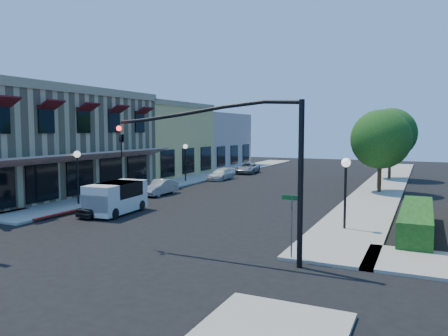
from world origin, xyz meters
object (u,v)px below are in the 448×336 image
at_px(lamppost_left_far, 185,153).
at_px(white_van, 116,196).
at_px(signal_mast_arm, 245,153).
at_px(parked_car_d, 248,168).
at_px(lamppost_right_near, 346,175).
at_px(parked_car_a, 102,206).
at_px(parked_car_c, 221,174).
at_px(lamppost_left_near, 77,164).
at_px(street_tree_a, 381,139).
at_px(street_name_sign, 292,216).
at_px(street_tree_b, 391,134).
at_px(lamppost_right_far, 379,157).
at_px(parked_car_b, 160,187).

xyz_separation_m(lamppost_left_far, white_van, (4.07, -15.26, -1.67)).
xyz_separation_m(signal_mast_arm, parked_car_d, (-12.06, 30.50, -3.48)).
xyz_separation_m(lamppost_right_near, parked_car_a, (-13.30, -2.00, -2.19)).
distance_m(lamppost_left_far, parked_car_a, 16.57).
bearing_deg(parked_car_c, parked_car_d, 91.05).
bearing_deg(lamppost_left_near, lamppost_right_near, 0.00).
bearing_deg(street_tree_a, white_van, -130.93).
relative_size(street_tree_a, parked_car_d, 1.49).
bearing_deg(street_name_sign, parked_car_a, 162.83).
relative_size(street_tree_b, parked_car_d, 1.61).
relative_size(signal_mast_arm, parked_car_c, 2.15).
distance_m(lamppost_right_near, parked_car_c, 22.58).
bearing_deg(street_tree_a, street_name_sign, -93.76).
relative_size(lamppost_right_far, parked_car_c, 0.96).
xyz_separation_m(lamppost_left_near, lamppost_right_far, (17.00, 16.00, 0.00)).
bearing_deg(street_name_sign, white_van, 159.16).
bearing_deg(street_tree_b, white_van, -117.64).
distance_m(street_tree_a, parked_car_c, 15.73).
bearing_deg(lamppost_left_far, street_tree_b, 30.03).
xyz_separation_m(street_tree_b, white_van, (-13.23, -25.26, -3.48)).
distance_m(parked_car_a, parked_car_b, 8.22).
relative_size(signal_mast_arm, parked_car_b, 2.25).
height_order(lamppost_left_near, parked_car_b, lamppost_left_near).
bearing_deg(signal_mast_arm, lamppost_right_near, 67.88).
height_order(street_name_sign, lamppost_left_near, lamppost_left_near).
relative_size(lamppost_right_near, parked_car_d, 0.82).
height_order(street_name_sign, parked_car_c, street_name_sign).
height_order(lamppost_left_far, parked_car_a, lamppost_left_far).
relative_size(signal_mast_arm, lamppost_left_near, 2.24).
bearing_deg(street_tree_b, parked_car_a, -117.61).
bearing_deg(signal_mast_arm, street_name_sign, 23.20).
bearing_deg(lamppost_left_near, signal_mast_arm, -24.37).
relative_size(street_tree_b, lamppost_left_near, 1.97).
bearing_deg(lamppost_right_near, white_van, -174.44).
bearing_deg(parked_car_b, street_name_sign, -40.56).
xyz_separation_m(lamppost_right_near, parked_car_d, (-14.70, 24.00, -2.13)).
distance_m(parked_car_a, parked_car_c, 19.05).
xyz_separation_m(signal_mast_arm, lamppost_right_far, (2.64, 22.50, -1.35)).
bearing_deg(lamppost_left_far, parked_car_c, 52.52).
distance_m(signal_mast_arm, parked_car_c, 26.65).
bearing_deg(lamppost_right_near, street_tree_a, 88.77).
bearing_deg(parked_car_a, street_tree_a, 55.62).
height_order(street_tree_a, parked_car_d, street_tree_a).
height_order(street_name_sign, parked_car_a, street_name_sign).
height_order(street_tree_a, lamppost_right_near, street_tree_a).
bearing_deg(white_van, parked_car_c, 95.54).
xyz_separation_m(street_tree_a, parked_car_b, (-15.00, -7.90, -3.61)).
height_order(lamppost_right_near, parked_car_d, lamppost_right_near).
bearing_deg(lamppost_left_near, street_tree_b, 54.21).
xyz_separation_m(street_name_sign, white_van, (-11.93, 4.54, -0.64)).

